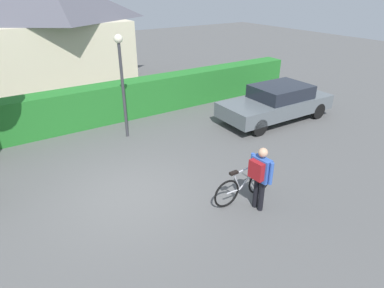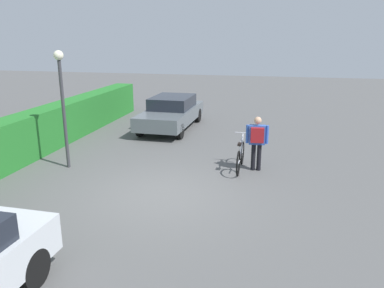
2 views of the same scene
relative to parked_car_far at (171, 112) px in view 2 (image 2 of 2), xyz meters
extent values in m
plane|color=#545454|center=(-6.97, -1.69, -0.72)|extent=(60.00, 60.00, 0.00)
cylinder|color=black|center=(-10.98, -0.78, -0.40)|extent=(0.65, 0.19, 0.65)
cube|color=slate|center=(-0.06, 0.00, -0.12)|extent=(4.63, 1.93, 0.56)
cube|color=#1E232D|center=(0.16, 0.00, 0.40)|extent=(2.19, 1.66, 0.50)
cylinder|color=black|center=(1.52, 0.80, -0.40)|extent=(0.64, 0.19, 0.64)
cylinder|color=black|center=(1.49, -0.86, -0.40)|extent=(0.64, 0.19, 0.64)
cylinder|color=black|center=(-1.60, 0.86, -0.40)|extent=(0.64, 0.19, 0.64)
cylinder|color=black|center=(-1.64, -0.80, -0.40)|extent=(0.64, 0.19, 0.64)
torus|color=black|center=(-4.14, -3.44, -0.35)|extent=(0.74, 0.06, 0.74)
torus|color=black|center=(-5.21, -3.43, -0.35)|extent=(0.74, 0.06, 0.74)
cylinder|color=silver|center=(-4.47, -3.44, -0.05)|extent=(0.68, 0.05, 0.66)
cylinder|color=silver|center=(-4.92, -3.43, -0.11)|extent=(0.26, 0.04, 0.53)
cylinder|color=silver|center=(-4.61, -3.44, 0.17)|extent=(0.84, 0.05, 0.13)
cylinder|color=silver|center=(-5.01, -3.43, -0.36)|extent=(0.41, 0.04, 0.05)
cylinder|color=silver|center=(-4.14, -3.44, -0.05)|extent=(0.04, 0.04, 0.61)
cube|color=black|center=(-5.03, -3.43, 0.17)|extent=(0.22, 0.10, 0.06)
cylinder|color=silver|center=(-4.14, -3.44, 0.29)|extent=(0.04, 0.50, 0.03)
cylinder|color=black|center=(-4.62, -3.81, -0.32)|extent=(0.13, 0.13, 0.81)
cylinder|color=black|center=(-4.61, -3.98, -0.32)|extent=(0.13, 0.13, 0.81)
cube|color=#3359B2|center=(-4.61, -3.90, 0.37)|extent=(0.24, 0.48, 0.57)
sphere|color=tan|center=(-4.61, -3.90, 0.80)|extent=(0.22, 0.22, 0.22)
cylinder|color=#3359B2|center=(-4.64, -3.61, 0.39)|extent=(0.09, 0.09, 0.54)
cylinder|color=#3359B2|center=(-4.59, -4.18, 0.39)|extent=(0.09, 0.09, 0.54)
cube|color=maroon|center=(-4.77, -3.91, 0.40)|extent=(0.19, 0.39, 0.43)
cylinder|color=#38383D|center=(-5.60, 1.72, 0.90)|extent=(0.10, 0.10, 3.23)
sphere|color=#F2EDCC|center=(-5.60, 1.72, 2.63)|extent=(0.28, 0.28, 0.28)
camera|label=1|loc=(-9.49, -8.46, 4.21)|focal=30.73mm
camera|label=2|loc=(-15.60, -4.40, 3.18)|focal=35.77mm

